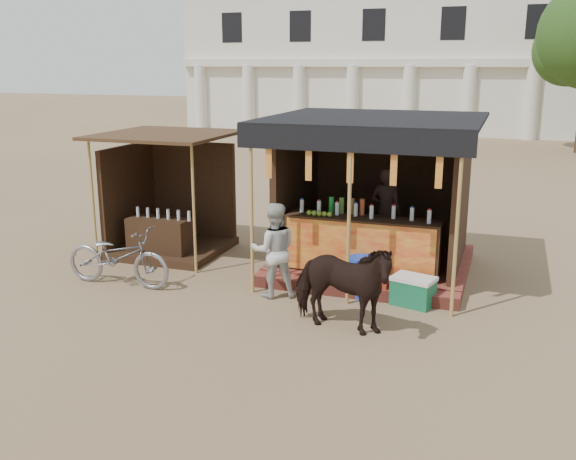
# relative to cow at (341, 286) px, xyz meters

# --- Properties ---
(ground) EXTENTS (120.00, 120.00, 0.00)m
(ground) POSITION_rel_cow_xyz_m (-1.17, -0.49, -0.67)
(ground) COLOR #846B4C
(ground) RESTS_ON ground
(main_stall) EXTENTS (3.60, 3.61, 2.78)m
(main_stall) POSITION_rel_cow_xyz_m (-0.16, 2.87, 0.36)
(main_stall) COLOR #953E30
(main_stall) RESTS_ON ground
(secondary_stall) EXTENTS (2.40, 2.40, 2.38)m
(secondary_stall) POSITION_rel_cow_xyz_m (-4.34, 2.75, 0.18)
(secondary_stall) COLOR #332212
(secondary_stall) RESTS_ON ground
(cow) EXTENTS (1.67, 0.96, 1.33)m
(cow) POSITION_rel_cow_xyz_m (0.00, 0.00, 0.00)
(cow) COLOR black
(cow) RESTS_ON ground
(motorbike) EXTENTS (1.93, 0.69, 1.01)m
(motorbike) POSITION_rel_cow_xyz_m (-4.05, 0.64, -0.16)
(motorbike) COLOR gray
(motorbike) RESTS_ON ground
(bystander) EXTENTS (0.93, 0.85, 1.54)m
(bystander) POSITION_rel_cow_xyz_m (-1.38, 1.01, 0.10)
(bystander) COLOR beige
(bystander) RESTS_ON ground
(blue_barrel) EXTENTS (0.51, 0.51, 0.64)m
(blue_barrel) POSITION_rel_cow_xyz_m (-0.04, 1.51, -0.35)
(blue_barrel) COLOR #193CBC
(blue_barrel) RESTS_ON ground
(red_crate) EXTENTS (0.37, 0.40, 0.33)m
(red_crate) POSITION_rel_cow_xyz_m (0.20, 1.51, -0.50)
(red_crate) COLOR #A1281A
(red_crate) RESTS_ON ground
(cooler) EXTENTS (0.73, 0.59, 0.46)m
(cooler) POSITION_rel_cow_xyz_m (0.81, 1.35, -0.44)
(cooler) COLOR #176841
(cooler) RESTS_ON ground
(background_building) EXTENTS (26.00, 7.45, 8.18)m
(background_building) POSITION_rel_cow_xyz_m (-3.17, 29.45, 3.31)
(background_building) COLOR silver
(background_building) RESTS_ON ground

